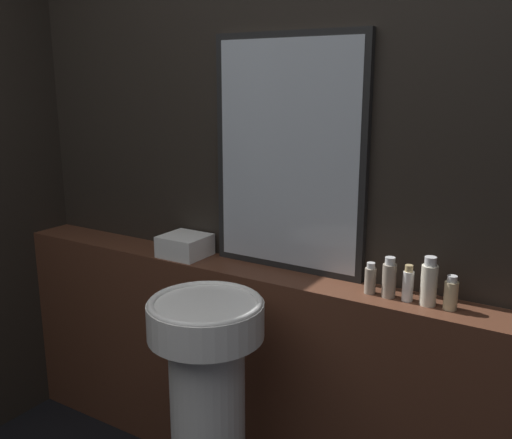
{
  "coord_description": "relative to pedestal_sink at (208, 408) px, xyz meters",
  "views": [
    {
      "loc": [
        1.09,
        -0.21,
        1.62
      ],
      "look_at": [
        0.03,
        1.49,
        1.13
      ],
      "focal_mm": 40.0,
      "sensor_mm": 36.0,
      "label": 1
    }
  ],
  "objects": [
    {
      "name": "shampoo_bottle",
      "position": [
        0.4,
        0.41,
        0.42
      ],
      "size": [
        0.04,
        0.04,
        0.11
      ],
      "color": "gray",
      "rests_on": "vanity_counter"
    },
    {
      "name": "wall_back",
      "position": [
        -0.03,
        0.54,
        0.72
      ],
      "size": [
        8.0,
        0.06,
        2.5
      ],
      "color": "black",
      "rests_on": "ground_plane"
    },
    {
      "name": "hand_soap_bottle",
      "position": [
        0.68,
        0.41,
        0.42
      ],
      "size": [
        0.04,
        0.04,
        0.11
      ],
      "color": "#C6B284",
      "rests_on": "vanity_counter"
    },
    {
      "name": "vanity_counter",
      "position": [
        -0.03,
        0.41,
        -0.08
      ],
      "size": [
        2.5,
        0.2,
        0.9
      ],
      "color": "#512D1E",
      "rests_on": "ground_plane"
    },
    {
      "name": "body_wash_bottle",
      "position": [
        0.61,
        0.41,
        0.44
      ],
      "size": [
        0.05,
        0.05,
        0.17
      ],
      "color": "beige",
      "rests_on": "vanity_counter"
    },
    {
      "name": "conditioner_bottle",
      "position": [
        0.47,
        0.41,
        0.43
      ],
      "size": [
        0.05,
        0.05,
        0.14
      ],
      "color": "gray",
      "rests_on": "vanity_counter"
    },
    {
      "name": "lotion_bottle",
      "position": [
        0.54,
        0.41,
        0.42
      ],
      "size": [
        0.04,
        0.04,
        0.13
      ],
      "color": "white",
      "rests_on": "vanity_counter"
    },
    {
      "name": "pedestal_sink",
      "position": [
        0.0,
        0.0,
        0.0
      ],
      "size": [
        0.39,
        0.39,
        0.93
      ],
      "color": "white",
      "rests_on": "ground_plane"
    },
    {
      "name": "mirror",
      "position": [
        0.03,
        0.49,
        0.81
      ],
      "size": [
        0.63,
        0.03,
        0.89
      ],
      "color": "black",
      "rests_on": "vanity_counter"
    },
    {
      "name": "towel_stack",
      "position": [
        -0.42,
        0.41,
        0.41
      ],
      "size": [
        0.19,
        0.18,
        0.09
      ],
      "color": "white",
      "rests_on": "vanity_counter"
    }
  ]
}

